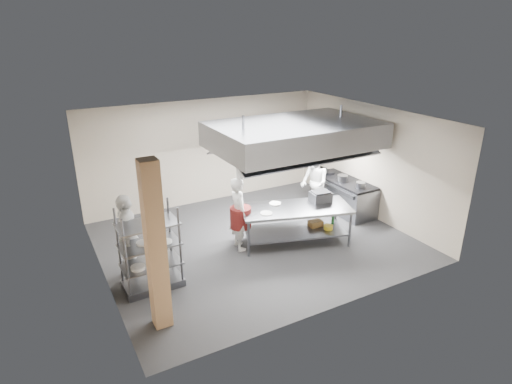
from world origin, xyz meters
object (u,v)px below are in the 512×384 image
island (295,225)px  pass_rack (150,248)px  chef_head (239,214)px  chef_plating (128,237)px  griddle (321,197)px  chef_line (314,183)px  stockpot (342,179)px  cooking_range (343,196)px

island → pass_rack: bearing=-159.1°
island → chef_head: (-1.29, 0.40, 0.42)m
pass_rack → chef_head: bearing=13.6°
island → pass_rack: (-3.52, -0.21, 0.40)m
island → chef_plating: bearing=-167.7°
island → chef_plating: (-3.80, 0.34, 0.46)m
island → griddle: size_ratio=5.46×
chef_line → stockpot: chef_line is taller
stockpot → griddle: bearing=-148.2°
pass_rack → chef_line: bearing=14.6°
chef_head → stockpot: bearing=-75.6°
cooking_range → stockpot: 0.61m
griddle → stockpot: bearing=38.4°
island → cooking_range: size_ratio=1.28×
pass_rack → cooking_range: bearing=9.9°
cooking_range → griddle: griddle is taller
cooking_range → griddle: bearing=-148.2°
chef_line → griddle: bearing=-20.1°
chef_head → cooking_range: bearing=-74.3°
island → cooking_range: (2.28, 0.98, -0.04)m
cooking_range → pass_rack: bearing=-168.3°
pass_rack → cooking_range: size_ratio=0.85×
island → griddle: bearing=19.7°
pass_rack → griddle: 4.27m
chef_plating → pass_rack: bearing=40.4°
chef_line → island: bearing=-39.4°
pass_rack → chef_line: (4.95, 1.45, 0.02)m
island → pass_rack: 3.55m
chef_line → chef_plating: bearing=-70.7°
pass_rack → griddle: size_ratio=3.63×
chef_plating → stockpot: chef_plating is taller
cooking_range → chef_plating: 6.13m
pass_rack → griddle: (4.26, 0.24, 0.17)m
island → pass_rack: pass_rack is taller
island → stockpot: size_ratio=9.13×
chef_head → pass_rack: bearing=111.7°
chef_head → stockpot: 3.43m
griddle → stockpot: griddle is taller
griddle → chef_line: bearing=66.8°
cooking_range → chef_line: size_ratio=1.14×
cooking_range → chef_head: size_ratio=1.15×
island → chef_line: (1.43, 1.24, 0.42)m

